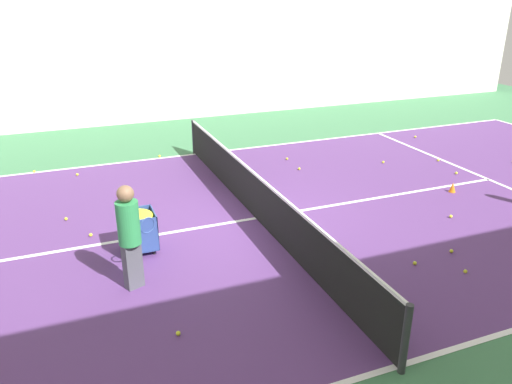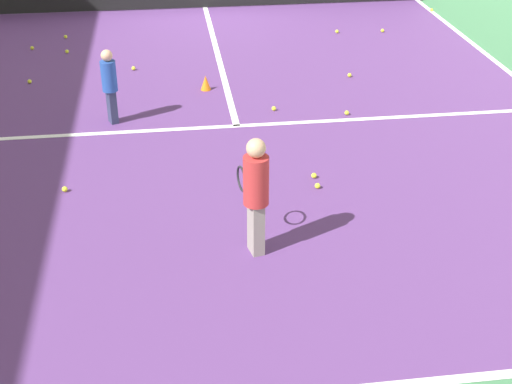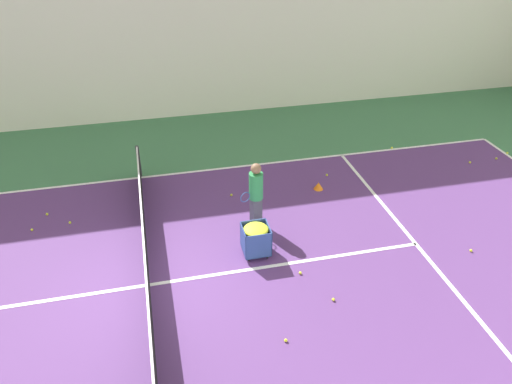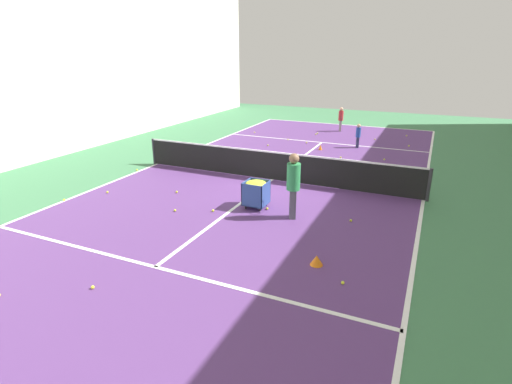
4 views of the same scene
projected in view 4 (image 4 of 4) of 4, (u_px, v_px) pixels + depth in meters
ground_plane at (272, 180)px, 13.91m from camera, size 36.62×36.62×0.00m
court_playing_area at (272, 180)px, 13.91m from camera, size 9.84×23.60×0.00m
line_baseline_near at (345, 125)px, 24.03m from camera, size 9.84×0.10×0.00m
line_sideline_left at (423, 200)px, 12.00m from camera, size 0.10×23.60×0.00m
line_sideline_right at (157, 164)px, 15.80m from camera, size 0.10×23.60×0.00m
line_service_near at (322, 142)px, 19.48m from camera, size 9.84×0.10×0.00m
line_service_far at (155, 267)px, 8.33m from camera, size 9.84×0.10×0.00m
line_centre_service at (272, 180)px, 13.90m from camera, size 0.10×12.98×0.00m
hall_enclosure_right at (57, 58)px, 16.24m from camera, size 0.15×32.92×7.92m
tennis_net at (272, 165)px, 13.73m from camera, size 10.14×0.10×1.02m
player_near_baseline at (341, 118)px, 21.92m from camera, size 0.31×0.59×1.31m
coach_at_net at (293, 182)px, 10.45m from camera, size 0.47×0.68×1.78m
child_midcourt at (358, 134)px, 18.25m from camera, size 0.29×0.29×1.10m
ball_cart at (256, 189)px, 11.31m from camera, size 0.64×0.63×0.79m
training_cone_0 at (317, 260)px, 8.39m from camera, size 0.28×0.28×0.22m
training_cone_1 at (320, 147)px, 18.02m from camera, size 0.17×0.17×0.24m
tennis_ball_1 at (366, 167)px, 15.25m from camera, size 0.07×0.07×0.07m
tennis_ball_2 at (409, 146)px, 18.64m from camera, size 0.07×0.07×0.07m
tennis_ball_3 at (307, 143)px, 19.28m from camera, size 0.07×0.07×0.07m
tennis_ball_4 at (316, 134)px, 21.23m from camera, size 0.07×0.07×0.07m
tennis_ball_5 at (383, 171)px, 14.74m from camera, size 0.07×0.07×0.07m
tennis_ball_6 at (365, 174)px, 14.41m from camera, size 0.07×0.07×0.07m
tennis_ball_7 at (93, 287)px, 7.57m from camera, size 0.07×0.07×0.07m
tennis_ball_8 at (177, 192)px, 12.62m from camera, size 0.07×0.07×0.07m
tennis_ball_9 at (172, 158)px, 16.63m from camera, size 0.07×0.07×0.07m
tennis_ball_10 at (351, 220)px, 10.51m from camera, size 0.07×0.07×0.07m
tennis_ball_12 at (107, 192)px, 12.61m from camera, size 0.07×0.07×0.07m
tennis_ball_13 at (318, 133)px, 21.46m from camera, size 0.07×0.07×0.07m
tennis_ball_14 at (213, 211)px, 11.16m from camera, size 0.07×0.07×0.07m
tennis_ball_15 at (375, 139)px, 20.00m from camera, size 0.07×0.07×0.07m
tennis_ball_17 at (267, 209)px, 11.30m from camera, size 0.07×0.07×0.07m
tennis_ball_18 at (341, 157)px, 16.66m from camera, size 0.07×0.07×0.07m
tennis_ball_19 at (219, 154)px, 17.20m from camera, size 0.07×0.07×0.07m
tennis_ball_20 at (64, 200)px, 11.96m from camera, size 0.07×0.07×0.07m
tennis_ball_21 at (359, 125)px, 23.82m from camera, size 0.07×0.07×0.07m
tennis_ball_23 at (268, 145)px, 18.77m from camera, size 0.07×0.07×0.07m
tennis_ball_25 at (288, 140)px, 19.95m from camera, size 0.07×0.07×0.07m
tennis_ball_27 at (175, 210)px, 11.18m from camera, size 0.07×0.07×0.07m
tennis_ball_28 at (237, 156)px, 16.79m from camera, size 0.07×0.07×0.07m
tennis_ball_30 at (407, 136)px, 20.83m from camera, size 0.07×0.07×0.07m
tennis_ball_31 at (137, 170)px, 14.93m from camera, size 0.07×0.07×0.07m
tennis_ball_32 at (255, 132)px, 21.70m from camera, size 0.07×0.07×0.07m
tennis_ball_33 at (343, 283)px, 7.71m from camera, size 0.07×0.07×0.07m
tennis_ball_34 at (384, 159)px, 16.36m from camera, size 0.07×0.07×0.07m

